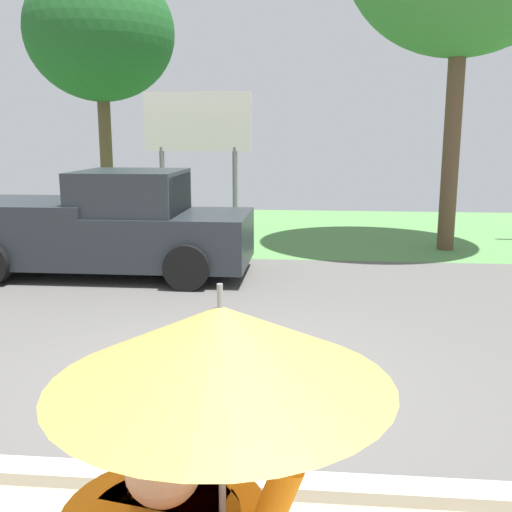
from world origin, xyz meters
name	(u,v)px	position (x,y,z in m)	size (l,w,h in m)	color
ground_plane	(252,303)	(0.00, 2.95, -0.05)	(40.00, 22.00, 0.20)	#565451
pickup_truck	(107,227)	(-2.79, 4.46, 0.87)	(5.20, 2.28, 1.88)	#23282D
roadside_billboard	(198,132)	(-1.89, 8.58, 2.55)	(2.60, 0.12, 3.50)	slate
tree_left_far	(100,33)	(-5.11, 11.20, 5.27)	(4.15, 4.15, 7.18)	brown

